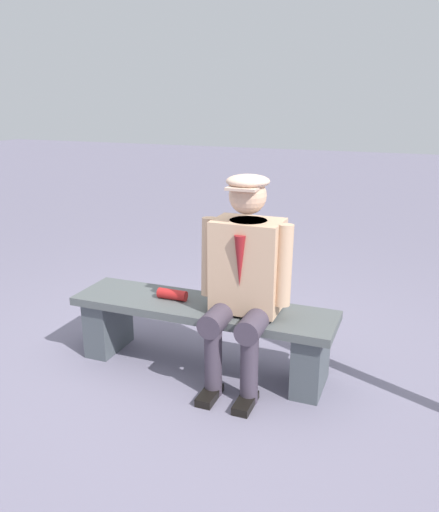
{
  "coord_description": "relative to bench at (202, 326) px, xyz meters",
  "views": [
    {
      "loc": [
        -1.29,
        2.96,
        1.8
      ],
      "look_at": [
        -0.13,
        0.0,
        0.81
      ],
      "focal_mm": 36.64,
      "sensor_mm": 36.0,
      "label": 1
    }
  ],
  "objects": [
    {
      "name": "rolled_magazine",
      "position": [
        0.22,
        -0.01,
        0.19
      ],
      "size": [
        0.21,
        0.07,
        0.07
      ],
      "primitive_type": "cylinder",
      "rotation": [
        0.0,
        1.57,
        -0.01
      ],
      "color": "#B21E1E",
      "rests_on": "bench"
    },
    {
      "name": "bench",
      "position": [
        0.0,
        0.0,
        0.0
      ],
      "size": [
        1.79,
        0.46,
        0.46
      ],
      "color": "#4F5555",
      "rests_on": "ground"
    },
    {
      "name": "ground_plane",
      "position": [
        0.0,
        0.0,
        -0.31
      ],
      "size": [
        30.0,
        30.0,
        0.0
      ],
      "primitive_type": "plane",
      "color": "slate"
    },
    {
      "name": "seated_man",
      "position": [
        -0.32,
        0.06,
        0.44
      ],
      "size": [
        0.59,
        0.62,
        1.35
      ],
      "color": "tan",
      "rests_on": "ground"
    }
  ]
}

